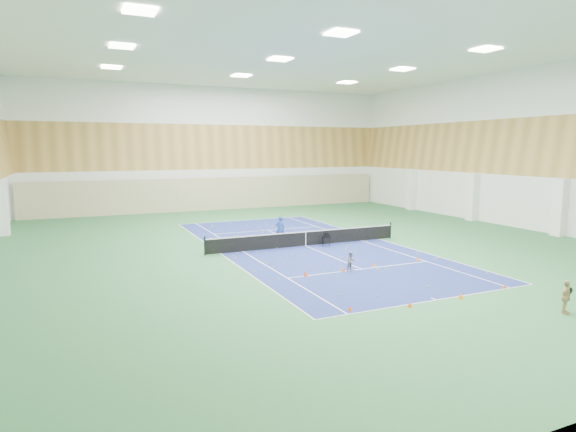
{
  "coord_description": "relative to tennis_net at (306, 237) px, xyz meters",
  "views": [
    {
      "loc": [
        -13.06,
        -26.45,
        6.04
      ],
      "look_at": [
        -1.3,
        -0.21,
        2.0
      ],
      "focal_mm": 30.0,
      "sensor_mm": 36.0,
      "label": 1
    }
  ],
  "objects": [
    {
      "name": "ball_cart",
      "position": [
        1.12,
        -0.6,
        -0.14
      ],
      "size": [
        0.62,
        0.62,
        0.82
      ],
      "primitive_type": null,
      "rotation": [
        0.0,
        0.0,
        -0.39
      ],
      "color": "black",
      "rests_on": "ground"
    },
    {
      "name": "wood_cladding",
      "position": [
        0.0,
        0.0,
        7.45
      ],
      "size": [
        36.0,
        40.0,
        8.0
      ],
      "primitive_type": null,
      "color": "#BD8B46",
      "rests_on": "room_shell"
    },
    {
      "name": "cone_base_b",
      "position": [
        -1.51,
        -12.13,
        -0.45
      ],
      "size": [
        0.19,
        0.19,
        0.21
      ],
      "primitive_type": "cone",
      "color": "#E4500C",
      "rests_on": "ground"
    },
    {
      "name": "ground",
      "position": [
        0.0,
        0.0,
        -0.55
      ],
      "size": [
        40.0,
        40.0,
        0.0
      ],
      "primitive_type": "plane",
      "color": "#2D693C",
      "rests_on": "ground"
    },
    {
      "name": "ceiling_light_grid",
      "position": [
        0.0,
        0.0,
        11.37
      ],
      "size": [
        21.4,
        25.4,
        0.06
      ],
      "primitive_type": null,
      "color": "white",
      "rests_on": "room_shell"
    },
    {
      "name": "tennis_net",
      "position": [
        0.0,
        0.0,
        0.0
      ],
      "size": [
        12.8,
        0.1,
        1.1
      ],
      "primitive_type": null,
      "color": "black",
      "rests_on": "ground"
    },
    {
      "name": "cone_base_a",
      "position": [
        -3.84,
        -11.54,
        -0.44
      ],
      "size": [
        0.19,
        0.19,
        0.21
      ],
      "primitive_type": "cone",
      "color": "#EF5D0C",
      "rests_on": "ground"
    },
    {
      "name": "cone_base_d",
      "position": [
        3.84,
        -11.81,
        -0.45
      ],
      "size": [
        0.18,
        0.18,
        0.2
      ],
      "primitive_type": "cone",
      "color": "#EA3E0C",
      "rests_on": "ground"
    },
    {
      "name": "back_curtain",
      "position": [
        0.0,
        19.75,
        1.05
      ],
      "size": [
        35.4,
        0.16,
        3.2
      ],
      "primitive_type": "cube",
      "color": "#C6B793",
      "rests_on": "ground"
    },
    {
      "name": "coach",
      "position": [
        -0.79,
        2.19,
        0.28
      ],
      "size": [
        0.7,
        0.56,
        1.66
      ],
      "primitive_type": "imported",
      "rotation": [
        0.0,
        0.0,
        2.83
      ],
      "color": "#21469A",
      "rests_on": "ground"
    },
    {
      "name": "child_court",
      "position": [
        -0.66,
        -6.45,
        -0.06
      ],
      "size": [
        0.54,
        0.46,
        0.99
      ],
      "primitive_type": "imported",
      "rotation": [
        0.0,
        0.0,
        0.19
      ],
      "color": "gray",
      "rests_on": "ground"
    },
    {
      "name": "cone_svc_d",
      "position": [
        3.81,
        -6.02,
        -0.43
      ],
      "size": [
        0.21,
        0.21,
        0.23
      ],
      "primitive_type": "cone",
      "color": "#DA630B",
      "rests_on": "ground"
    },
    {
      "name": "child_apron",
      "position": [
        3.25,
        -15.05,
        0.08
      ],
      "size": [
        0.8,
        0.57,
        1.26
      ],
      "primitive_type": "imported",
      "rotation": [
        0.0,
        0.0,
        0.39
      ],
      "color": "tan",
      "rests_on": "ground"
    },
    {
      "name": "court_surface",
      "position": [
        0.0,
        0.0,
        -0.55
      ],
      "size": [
        10.97,
        23.77,
        0.01
      ],
      "primitive_type": "cube",
      "color": "navy",
      "rests_on": "ground"
    },
    {
      "name": "tennis_balls_scatter",
      "position": [
        0.0,
        0.0,
        -0.5
      ],
      "size": [
        10.57,
        22.77,
        0.07
      ],
      "primitive_type": null,
      "color": "#C7D424",
      "rests_on": "ground"
    },
    {
      "name": "cone_svc_c",
      "position": [
        0.95,
        -6.08,
        -0.45
      ],
      "size": [
        0.19,
        0.19,
        0.21
      ],
      "primitive_type": "cone",
      "color": "#F8510D",
      "rests_on": "ground"
    },
    {
      "name": "cone_base_c",
      "position": [
        1.05,
        -12.11,
        -0.43
      ],
      "size": [
        0.22,
        0.22,
        0.24
      ],
      "primitive_type": "cone",
      "color": "orange",
      "rests_on": "ground"
    },
    {
      "name": "cone_svc_b",
      "position": [
        -1.1,
        -6.4,
        -0.43
      ],
      "size": [
        0.21,
        0.21,
        0.24
      ],
      "primitive_type": "cone",
      "color": "orange",
      "rests_on": "ground"
    },
    {
      "name": "cone_svc_a",
      "position": [
        -3.14,
        -6.36,
        -0.43
      ],
      "size": [
        0.22,
        0.22,
        0.25
      ],
      "primitive_type": "cone",
      "color": "#DD430B",
      "rests_on": "ground"
    },
    {
      "name": "room_shell",
      "position": [
        0.0,
        0.0,
        5.45
      ],
      "size": [
        36.0,
        40.0,
        12.0
      ],
      "primitive_type": null,
      "color": "white",
      "rests_on": "ground"
    }
  ]
}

